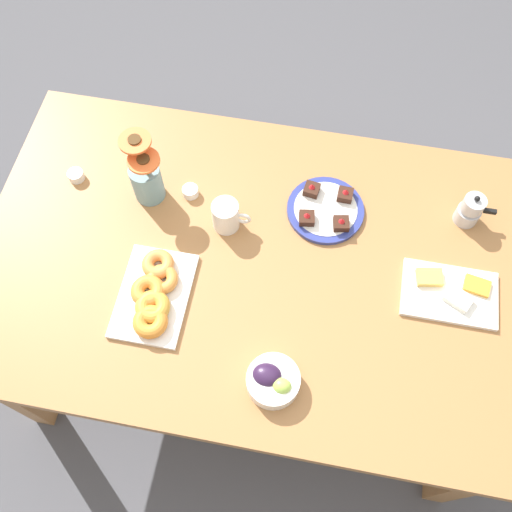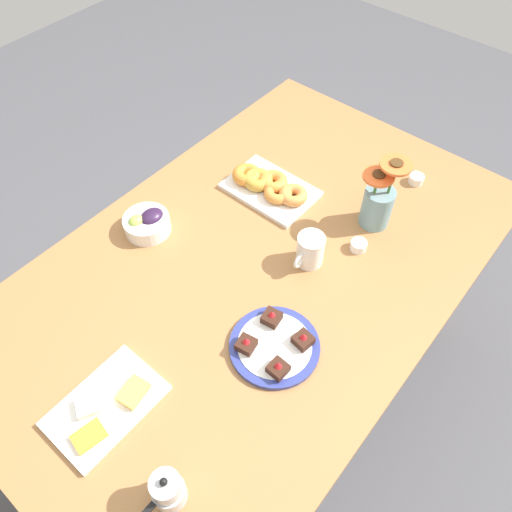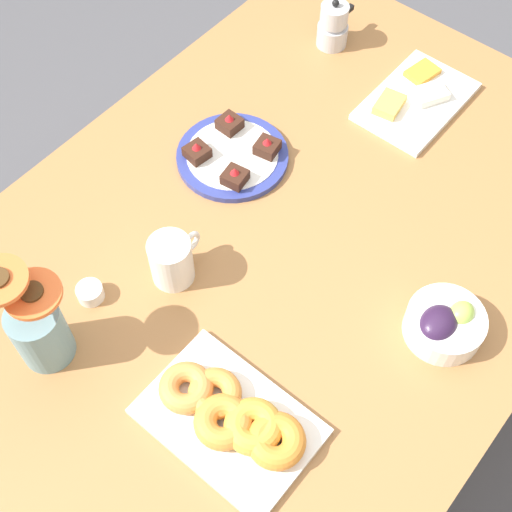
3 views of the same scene
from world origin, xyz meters
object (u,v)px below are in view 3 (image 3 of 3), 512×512
dessert_plate (232,155)px  dining_table (256,291)px  cheese_platter (415,99)px  moka_pot (333,26)px  coffee_mug (172,260)px  flower_vase (38,328)px  croissant_platter (232,418)px  jam_cup_honey (90,292)px  grape_bowl (444,324)px

dessert_plate → dining_table: bearing=-130.0°
cheese_platter → moka_pot: 0.25m
coffee_mug → cheese_platter: size_ratio=0.43×
flower_vase → croissant_platter: bearing=-72.7°
jam_cup_honey → moka_pot: (0.81, 0.06, 0.03)m
croissant_platter → flower_vase: (-0.10, 0.33, 0.06)m
dessert_plate → coffee_mug: bearing=-160.6°
grape_bowl → flower_vase: 0.68m
grape_bowl → cheese_platter: grape_bowl is taller
coffee_mug → dessert_plate: 0.30m
dining_table → croissant_platter: size_ratio=5.58×
dining_table → grape_bowl: grape_bowl is taller
croissant_platter → jam_cup_honey: bearing=87.2°
croissant_platter → moka_pot: moka_pot is taller
jam_cup_honey → moka_pot: moka_pot is taller
coffee_mug → flower_vase: bearing=166.1°
dessert_plate → flower_vase: flower_vase is taller
dining_table → croissant_platter: 0.32m
flower_vase → moka_pot: 0.94m
dining_table → croissant_platter: croissant_platter is taller
cheese_platter → flower_vase: size_ratio=1.09×
grape_bowl → moka_pot: 0.75m
dining_table → coffee_mug: bearing=135.1°
flower_vase → jam_cup_honey: bearing=10.5°
cheese_platter → moka_pot: moka_pot is taller
dining_table → grape_bowl: 0.37m
jam_cup_honey → moka_pot: bearing=4.5°
grape_bowl → croissant_platter: size_ratio=0.48×
dining_table → coffee_mug: (-0.11, 0.11, 0.14)m
cheese_platter → croissant_platter: (-0.79, -0.16, 0.01)m
flower_vase → grape_bowl: bearing=-47.4°
jam_cup_honey → dessert_plate: 0.41m
croissant_platter → flower_vase: flower_vase is taller
coffee_mug → cheese_platter: (0.65, -0.10, -0.04)m
coffee_mug → dessert_plate: (0.28, 0.10, -0.04)m
grape_bowl → moka_pot: size_ratio=1.15×
dining_table → cheese_platter: size_ratio=6.15×
cheese_platter → croissant_platter: size_ratio=0.91×
grape_bowl → moka_pot: moka_pot is taller
coffee_mug → dessert_plate: coffee_mug is taller
dining_table → cheese_platter: (0.54, 0.00, 0.10)m
coffee_mug → jam_cup_honey: bearing=147.2°
cheese_platter → dessert_plate: dessert_plate is taller
croissant_platter → jam_cup_honey: 0.35m
moka_pot → croissant_platter: bearing=-153.6°
dining_table → flower_vase: 0.43m
cheese_platter → grape_bowl: bearing=-142.4°
dining_table → moka_pot: size_ratio=13.45×
grape_bowl → jam_cup_honey: grape_bowl is taller
flower_vase → moka_pot: bearing=5.3°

